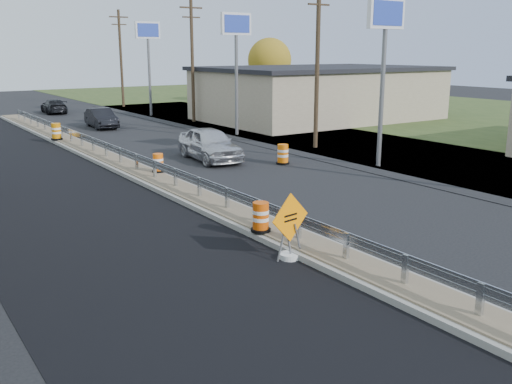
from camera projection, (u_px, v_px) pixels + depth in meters
ground at (227, 214)px, 19.86m from camera, size 140.00×140.00×0.00m
grass_verge_far at (490, 124)px, 44.23m from camera, size 40.00×120.00×0.03m
milled_overlay at (27, 178)px, 25.50m from camera, size 7.20×120.00×0.01m
median at (137, 172)px, 26.26m from camera, size 1.60×55.00×0.23m
guardrail at (128, 155)px, 26.92m from camera, size 0.10×46.15×0.72m
retail_building_near at (319, 93)px, 46.84m from camera, size 18.50×12.50×4.27m
pylon_sign_south at (385, 30)px, 26.43m from camera, size 2.20×0.30×7.90m
pylon_sign_mid at (236, 36)px, 36.87m from camera, size 2.20×0.30×7.90m
pylon_sign_north at (148, 39)px, 48.12m from camera, size 2.20×0.30×7.90m
utility_pole_smid at (317, 61)px, 32.17m from camera, size 1.90×0.26×9.40m
utility_pole_nmid at (192, 58)px, 44.21m from camera, size 1.90×0.26×9.40m
utility_pole_north at (121, 57)px, 56.26m from camera, size 1.90×0.26×9.40m
tree_far_yellow at (270, 60)px, 60.24m from camera, size 4.62×4.62×6.86m
caution_sign at (290, 243)px, 15.45m from camera, size 1.34×0.56×1.86m
barrel_median_near at (261, 217)px, 17.12m from camera, size 0.61×0.61×0.89m
barrel_median_mid at (158, 163)px, 25.51m from camera, size 0.57×0.57×0.83m
barrel_median_far at (56, 132)px, 34.79m from camera, size 0.68×0.68×1.00m
barrel_shoulder_near at (283, 155)px, 28.50m from camera, size 0.68×0.68×0.99m
car_silver at (210, 144)px, 29.43m from camera, size 2.50×5.15×1.69m
car_dark_mid at (101, 118)px, 41.82m from camera, size 1.78×4.37×1.41m
car_dark_far at (54, 106)px, 51.57m from camera, size 2.12×4.50×1.27m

